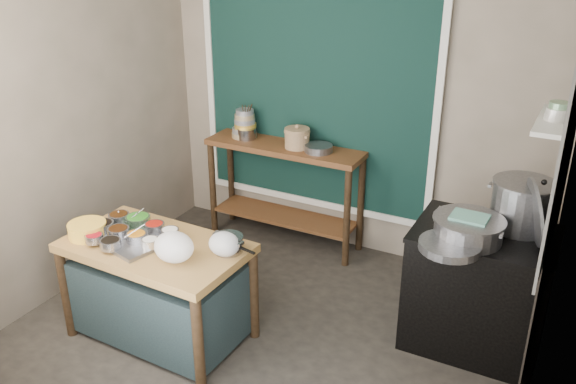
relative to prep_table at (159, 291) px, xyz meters
The scene contains 29 objects.
floor 0.86m from the prep_table, 32.80° to the left, with size 3.50×3.00×0.02m, color #2F2B24.
back_wall 2.28m from the prep_table, 71.38° to the left, with size 3.50×0.02×2.80m, color gray.
left_wall 1.57m from the prep_table, 159.33° to the left, with size 0.02×3.00×2.80m, color gray.
right_wall 2.65m from the prep_table, ahead, with size 0.02×3.00×2.80m, color gray.
curtain_panel 2.15m from the prep_table, 80.98° to the left, with size 2.10×0.02×1.90m, color black.
curtain_frame 2.14m from the prep_table, 80.93° to the left, with size 2.22×0.03×2.02m, color beige, non-canonical shape.
soot_patch 2.64m from the prep_table, 24.10° to the left, with size 0.01×1.30×1.30m, color black.
wall_shelf 2.88m from the prep_table, 29.10° to the left, with size 0.22×0.70×0.03m, color beige.
prep_table is the anchor object (origin of this frame).
back_counter 1.70m from the prep_table, 86.63° to the left, with size 1.45×0.40×0.95m, color brown.
stove_block 2.22m from the prep_table, 25.85° to the left, with size 0.90×0.68×0.85m, color black.
stove_top 2.28m from the prep_table, 25.85° to the left, with size 0.92×0.69×0.03m, color black.
condiment_tray 0.44m from the prep_table, behind, with size 0.57×0.41×0.03m, color gray.
condiment_bowls 0.49m from the prep_table, behind, with size 0.62×0.50×0.07m.
yellow_basin 0.66m from the prep_table, 165.71° to the right, with size 0.26×0.26×0.10m, color gold.
saucepan 0.68m from the prep_table, 16.51° to the left, with size 0.21×0.21×0.11m, color gray, non-canonical shape.
plastic_bag_a 0.55m from the prep_table, 23.85° to the right, with size 0.27×0.23×0.20m, color white.
plastic_bag_b 0.69m from the prep_table, 11.14° to the left, with size 0.21×0.18×0.16m, color white.
bowl_stack 1.90m from the prep_table, 100.89° to the left, with size 0.23×0.23×0.26m.
utensil_cup 1.83m from the prep_table, 99.66° to the left, with size 0.17×0.17×0.10m, color gray.
ceramic_crock 1.83m from the prep_table, 82.36° to the left, with size 0.23×0.23×0.16m, color #8D6F4C, non-canonical shape.
wide_bowl 1.84m from the prep_table, 75.41° to the left, with size 0.24×0.24×0.06m, color gray.
stock_pot 2.54m from the prep_table, 27.47° to the left, with size 0.43×0.43×0.33m, color gray, non-canonical shape.
pot_lid 2.57m from the prep_table, 22.47° to the left, with size 0.44×0.44×0.02m, color gray.
steamer 2.15m from the prep_table, 22.77° to the left, with size 0.47×0.47×0.15m, color gray, non-canonical shape.
green_cloth 2.17m from the prep_table, 22.77° to the left, with size 0.23×0.18×0.02m, color #5C947A.
shallow_pan 2.01m from the prep_table, 18.46° to the left, with size 0.39×0.39×0.05m, color gray.
shelf_bowl_stack 2.90m from the prep_table, 28.59° to the left, with size 0.14×0.14×0.12m.
shelf_bowl_green 2.99m from the prep_table, 32.65° to the left, with size 0.14×0.14×0.05m, color gray.
Camera 1 is at (1.85, -3.23, 2.74)m, focal length 38.00 mm.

